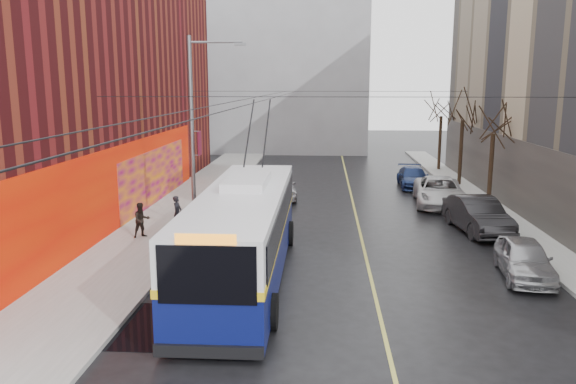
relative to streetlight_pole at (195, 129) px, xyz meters
name	(u,v)px	position (x,y,z in m)	size (l,w,h in m)	color
ground	(330,324)	(6.14, -10.00, -4.85)	(140.00, 140.00, 0.00)	black
sidewalk_left	(171,219)	(-1.86, 2.00, -4.77)	(4.00, 60.00, 0.15)	gray
sidewalk_right	(511,225)	(15.14, 2.00, -4.77)	(2.00, 60.00, 0.15)	gray
lane_line	(356,215)	(7.64, 4.00, -4.84)	(0.12, 50.00, 0.01)	#BFB74C
building_left	(28,82)	(-9.85, 3.99, 2.14)	(12.11, 36.00, 14.00)	#551114
building_far	(270,63)	(0.14, 34.99, 4.17)	(20.50, 12.10, 18.00)	gray
streetlight_pole	(195,129)	(0.00, 0.00, 0.00)	(2.65, 0.60, 9.00)	slate
catenary_wires	(281,96)	(3.60, 4.77, 1.40)	(18.00, 60.00, 0.22)	black
tree_near	(494,119)	(15.14, 6.00, 0.13)	(3.20, 3.20, 6.40)	black
tree_mid	(463,109)	(15.14, 13.00, 0.41)	(3.20, 3.20, 6.68)	black
tree_far	(442,106)	(15.14, 20.00, 0.30)	(3.20, 3.20, 6.57)	black
puddle	(132,325)	(0.39, -10.48, -4.84)	(2.39, 3.29, 0.01)	black
pigeons_flying	(251,88)	(2.55, 0.20, 1.86)	(3.81, 3.53, 2.19)	slate
trolleybus	(244,232)	(3.08, -6.25, -3.12)	(3.12, 13.13, 6.20)	#090F49
parked_car_a	(524,259)	(13.14, -5.55, -4.15)	(1.66, 4.12, 1.40)	#AEAFB3
parked_car_b	(478,215)	(13.14, 0.77, -4.02)	(1.75, 5.02, 1.66)	black
parked_car_c	(439,192)	(12.53, 6.68, -4.04)	(2.67, 5.79, 1.61)	silver
parked_car_d	(413,177)	(11.94, 12.40, -4.17)	(1.89, 4.64, 1.35)	navy
following_car	(280,186)	(3.23, 8.22, -4.08)	(1.82, 4.52, 1.54)	silver
pedestrian_a	(177,213)	(-0.92, -0.20, -3.90)	(0.58, 0.38, 1.60)	black
pedestrian_b	(142,220)	(-2.17, -1.62, -3.92)	(0.76, 0.59, 1.56)	black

